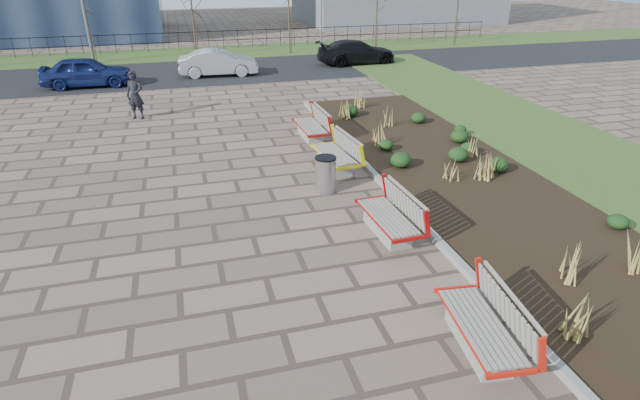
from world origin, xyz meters
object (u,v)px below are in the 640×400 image
object	(u,v)px
litter_bin	(326,175)
bench_d	(310,124)
car_black	(357,52)
lamp_west	(83,10)
pedestrian	(135,95)
lamp_east	(321,4)
car_blue	(86,72)
bench_c	(335,153)
bench_b	(388,215)
car_silver	(218,63)
bench_a	(481,323)

from	to	relation	value
litter_bin	bench_d	bearing A→B (deg)	80.78
car_black	lamp_west	bearing A→B (deg)	71.31
pedestrian	lamp_east	bearing A→B (deg)	69.99
car_blue	lamp_east	distance (m)	14.97
bench_c	pedestrian	distance (m)	9.20
bench_b	car_black	distance (m)	20.24
lamp_west	lamp_east	xyz separation A→B (m)	(14.00, 0.00, 0.00)
car_blue	lamp_east	xyz separation A→B (m)	(13.53, 5.97, 2.31)
car_silver	car_black	distance (m)	8.24
car_blue	car_silver	bearing A→B (deg)	-82.29
bench_c	car_blue	size ratio (longest dim) A/B	0.50
car_silver	car_black	bearing A→B (deg)	-77.51
bench_a	car_black	world-z (taller)	car_black
lamp_west	lamp_east	distance (m)	14.00
car_silver	lamp_east	xyz separation A→B (m)	(7.12, 5.18, 2.34)
bench_c	pedestrian	world-z (taller)	pedestrian
pedestrian	lamp_east	world-z (taller)	lamp_east
bench_d	litter_bin	size ratio (longest dim) A/B	2.16
car_black	bench_b	bearing A→B (deg)	158.97
bench_a	bench_c	bearing A→B (deg)	96.94
bench_a	bench_b	world-z (taller)	same
bench_b	car_silver	bearing A→B (deg)	93.84
car_silver	lamp_west	xyz separation A→B (m)	(-6.88, 5.18, 2.34)
bench_d	litter_bin	distance (m)	4.46
bench_c	car_silver	bearing A→B (deg)	92.84
bench_c	litter_bin	xyz separation A→B (m)	(-0.71, -1.49, -0.01)
car_blue	pedestrian	bearing A→B (deg)	-156.73
litter_bin	bench_a	bearing A→B (deg)	-83.70
pedestrian	lamp_west	bearing A→B (deg)	125.86
bench_d	car_silver	xyz separation A→B (m)	(-2.12, 11.16, 0.20)
bench_a	lamp_east	bearing A→B (deg)	86.53
car_black	car_silver	bearing A→B (deg)	94.33
litter_bin	lamp_east	bearing A→B (deg)	74.60
bench_c	lamp_west	xyz separation A→B (m)	(-9.00, 19.25, 2.54)
lamp_east	lamp_west	bearing A→B (deg)	180.00
lamp_east	bench_d	bearing A→B (deg)	-107.01
pedestrian	lamp_west	world-z (taller)	lamp_west
bench_d	bench_a	bearing A→B (deg)	-91.72
bench_d	car_black	bearing A→B (deg)	62.15
bench_b	lamp_east	bearing A→B (deg)	75.09
bench_b	litter_bin	xyz separation A→B (m)	(-0.71, 2.61, -0.01)
car_blue	lamp_west	distance (m)	6.42
lamp_east	car_blue	bearing A→B (deg)	-156.20
bench_d	car_silver	bearing A→B (deg)	99.04
car_black	lamp_west	distance (m)	15.74
pedestrian	bench_b	bearing A→B (deg)	-40.13
bench_b	bench_a	bearing A→B (deg)	-92.82
bench_d	lamp_east	bearing A→B (deg)	71.27
bench_b	bench_d	bearing A→B (deg)	87.18
litter_bin	bench_b	bearing A→B (deg)	-74.70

